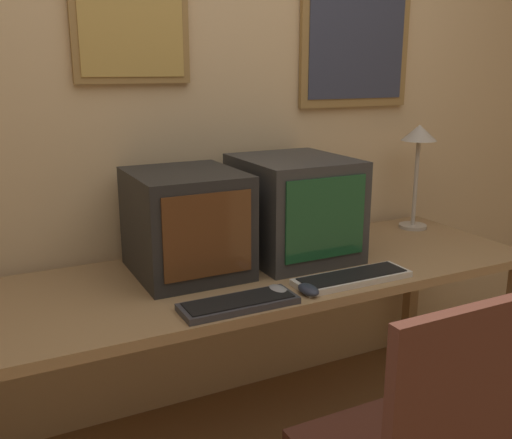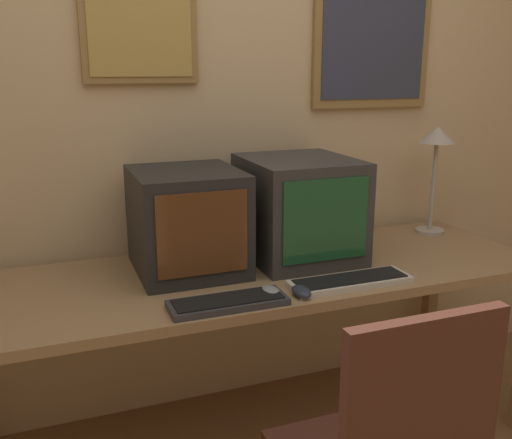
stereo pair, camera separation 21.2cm
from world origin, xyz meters
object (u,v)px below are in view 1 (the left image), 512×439
at_px(mouse_near_keyboard, 308,290).
at_px(desk_lamp, 418,147).
at_px(keyboard_main, 239,303).
at_px(monitor_left, 186,223).
at_px(monitor_right, 294,207).
at_px(keyboard_side, 352,278).
at_px(mouse_far_corner, 278,291).

bearing_deg(mouse_near_keyboard, desk_lamp, 28.70).
distance_m(keyboard_main, desk_lamp, 1.30).
relative_size(monitor_left, monitor_right, 0.93).
xyz_separation_m(keyboard_side, mouse_far_corner, (-0.31, 0.00, 0.00)).
relative_size(monitor_left, keyboard_main, 1.14).
relative_size(monitor_left, mouse_far_corner, 4.32).
bearing_deg(keyboard_main, desk_lamp, 22.62).
xyz_separation_m(monitor_right, keyboard_side, (0.04, -0.36, -0.19)).
bearing_deg(monitor_left, monitor_right, -0.59).
height_order(monitor_left, mouse_near_keyboard, monitor_left).
distance_m(monitor_right, mouse_far_corner, 0.48).
bearing_deg(desk_lamp, monitor_right, -172.37).
bearing_deg(mouse_near_keyboard, monitor_right, 66.72).
xyz_separation_m(monitor_right, mouse_far_corner, (-0.27, -0.36, -0.19)).
height_order(monitor_right, mouse_near_keyboard, monitor_right).
height_order(mouse_far_corner, desk_lamp, desk_lamp).
bearing_deg(desk_lamp, monitor_left, -175.53).
bearing_deg(keyboard_side, desk_lamp, 33.50).
xyz_separation_m(keyboard_main, mouse_far_corner, (0.16, 0.03, 0.00)).
height_order(monitor_left, keyboard_main, monitor_left).
height_order(keyboard_side, mouse_far_corner, mouse_far_corner).
xyz_separation_m(monitor_right, desk_lamp, (0.73, 0.10, 0.19)).
xyz_separation_m(keyboard_side, mouse_near_keyboard, (-0.21, -0.04, 0.00)).
distance_m(monitor_right, keyboard_side, 0.41).
height_order(monitor_left, desk_lamp, desk_lamp).
xyz_separation_m(keyboard_side, desk_lamp, (0.69, 0.45, 0.38)).
distance_m(mouse_near_keyboard, desk_lamp, 1.09).
distance_m(keyboard_main, mouse_far_corner, 0.16).
height_order(mouse_near_keyboard, desk_lamp, desk_lamp).
bearing_deg(mouse_far_corner, monitor_right, 53.08).
bearing_deg(keyboard_main, monitor_right, 41.94).
distance_m(keyboard_main, keyboard_side, 0.47).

